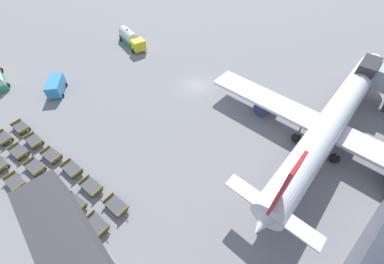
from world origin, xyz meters
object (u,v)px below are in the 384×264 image
Objects in this scene: baggage_dolly_row_mid_b_col_b at (34,141)px; fuel_tanker_primary at (131,39)px; baggage_dolly_row_near_col_f at (78,245)px; baggage_dolly_row_mid_b_col_d at (72,169)px; service_van at (56,86)px; baggage_dolly_row_near_col_c at (15,182)px; baggage_dolly_row_mid_a_col_c at (35,167)px; baggage_dolly_row_mid_b_col_f at (116,205)px; baggage_dolly_row_near_col_e at (53,222)px; baggage_dolly_row_near_col_d at (32,201)px; baggage_dolly_row_mid_a_col_f at (96,224)px; baggage_dolly_row_mid_a_col_b at (19,152)px; baggage_dolly_row_mid_a_col_d at (52,184)px; baggage_dolly_row_mid_b_col_a at (21,127)px; airplane at (331,122)px; baggage_dolly_row_mid_a_col_e at (74,203)px; baggage_dolly_row_mid_b_col_e at (91,186)px; baggage_dolly_row_mid_a_col_a at (3,138)px; baggage_dolly_row_mid_b_col_c at (52,155)px.

fuel_tanker_primary is at bearing 121.30° from baggage_dolly_row_mid_b_col_b.
baggage_dolly_row_near_col_f and baggage_dolly_row_mid_b_col_d have the same top height.
service_van is 1.45× the size of baggage_dolly_row_near_col_c.
baggage_dolly_row_mid_b_col_f is (11.22, 5.05, 0.00)m from baggage_dolly_row_mid_a_col_c.
baggage_dolly_row_near_col_e is (22.27, -8.81, -0.73)m from service_van.
baggage_dolly_row_mid_a_col_f is (7.18, 4.23, 0.00)m from baggage_dolly_row_near_col_d.
baggage_dolly_row_near_col_f is at bearing 12.87° from baggage_dolly_row_near_col_c.
baggage_dolly_row_mid_a_col_b is 1.00× the size of baggage_dolly_row_mid_a_col_d.
baggage_dolly_row_near_col_d is at bearing -10.76° from baggage_dolly_row_mid_b_col_a.
baggage_dolly_row_near_col_e and baggage_dolly_row_mid_a_col_d have the same top height.
airplane reaches higher than baggage_dolly_row_mid_a_col_b.
baggage_dolly_row_near_col_e is at bearing -77.56° from baggage_dolly_row_mid_a_col_e.
baggage_dolly_row_near_col_e is 1.00× the size of baggage_dolly_row_mid_b_col_a.
baggage_dolly_row_mid_a_col_b is at bearing -156.42° from baggage_dolly_row_mid_b_col_e.
baggage_dolly_row_near_col_d is at bearing -166.55° from baggage_dolly_row_near_col_e.
baggage_dolly_row_mid_a_col_d is (3.80, 0.72, 0.00)m from baggage_dolly_row_mid_a_col_c.
baggage_dolly_row_mid_a_col_a and baggage_dolly_row_mid_b_col_b have the same top height.
baggage_dolly_row_mid_b_col_d is (11.25, 5.05, 0.00)m from baggage_dolly_row_mid_a_col_a.
baggage_dolly_row_mid_a_col_b and baggage_dolly_row_mid_b_col_d have the same top height.
service_van is 1.45× the size of baggage_dolly_row_mid_a_col_f.
baggage_dolly_row_mid_b_col_d is (-1.20, 5.10, 0.00)m from baggage_dolly_row_near_col_d.
baggage_dolly_row_mid_a_col_a is 12.33m from baggage_dolly_row_mid_b_col_d.
baggage_dolly_row_near_col_d is (-16.75, -33.52, -2.73)m from airplane.
baggage_dolly_row_mid_a_col_b is at bearing -41.78° from service_van.
baggage_dolly_row_mid_a_col_d is 1.00× the size of baggage_dolly_row_mid_b_col_f.
baggage_dolly_row_mid_a_col_e is (7.28, 4.19, 0.00)m from baggage_dolly_row_near_col_c.
baggage_dolly_row_near_col_c is at bearing -167.94° from baggage_dolly_row_near_col_e.
baggage_dolly_row_mid_b_col_a is 20.16m from baggage_dolly_row_mid_b_col_f.
baggage_dolly_row_mid_a_col_b is at bearing -73.19° from baggage_dolly_row_mid_b_col_b.
baggage_dolly_row_mid_b_col_a is 1.00× the size of baggage_dolly_row_mid_b_col_c.
baggage_dolly_row_mid_a_col_a is 4.11m from baggage_dolly_row_mid_a_col_b.
service_van reaches higher than baggage_dolly_row_mid_b_col_c.
baggage_dolly_row_mid_a_col_e is at bearing -19.46° from baggage_dolly_row_mid_b_col_d.
baggage_dolly_row_mid_a_col_a is at bearing -67.15° from fuel_tanker_primary.
baggage_dolly_row_mid_a_col_f is at bearing 12.50° from baggage_dolly_row_mid_a_col_d.
fuel_tanker_primary is 29.08m from baggage_dolly_row_mid_b_col_b.
baggage_dolly_row_mid_b_col_a is (5.31, -7.29, -0.73)m from service_van.
baggage_dolly_row_near_col_d and baggage_dolly_row_mid_b_col_f have the same top height.
baggage_dolly_row_mid_a_col_a is at bearing -155.84° from baggage_dolly_row_mid_b_col_d.
baggage_dolly_row_mid_b_col_b and baggage_dolly_row_mid_b_col_f have the same top height.
baggage_dolly_row_near_col_d is at bearing -134.53° from baggage_dolly_row_mid_b_col_f.
baggage_dolly_row_near_col_f is 12.34m from baggage_dolly_row_mid_a_col_c.
baggage_dolly_row_mid_a_col_f is at bearing 105.75° from baggage_dolly_row_near_col_f.
baggage_dolly_row_mid_a_col_e and baggage_dolly_row_mid_b_col_c have the same top height.
baggage_dolly_row_mid_a_col_b is at bearing -168.28° from baggage_dolly_row_mid_a_col_c.
baggage_dolly_row_mid_a_col_b and baggage_dolly_row_mid_a_col_e have the same top height.
baggage_dolly_row_near_col_f is 1.00× the size of baggage_dolly_row_mid_a_col_d.
baggage_dolly_row_mid_b_col_b is (-25.83, -30.46, -2.73)m from airplane.
baggage_dolly_row_mid_b_col_e is (-5.14, 3.86, 0.00)m from baggage_dolly_row_near_col_f.
baggage_dolly_row_mid_a_col_f is at bearing 5.00° from baggage_dolly_row_mid_b_col_a.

